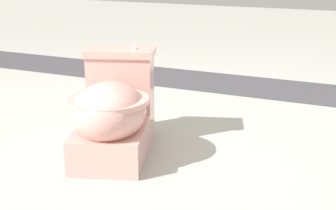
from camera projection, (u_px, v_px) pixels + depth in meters
name	position (u px, v px, depth m)	size (l,w,h in m)	color
ground_plane	(148.00, 144.00, 2.53)	(14.00, 14.00, 0.00)	#A8A59E
gravel_strip	(287.00, 90.00, 3.52)	(0.56, 8.00, 0.01)	#423F44
toilet	(113.00, 113.00, 2.35)	(0.71, 0.55, 0.52)	#E09E93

